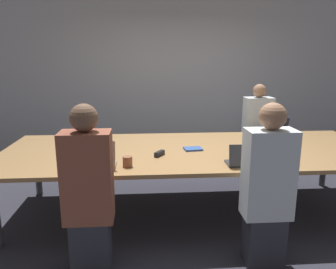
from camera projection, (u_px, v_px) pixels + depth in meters
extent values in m
plane|color=#2D2D38|center=(191.00, 210.00, 3.89)|extent=(24.00, 24.00, 0.00)
cube|color=#ADADB2|center=(174.00, 78.00, 5.80)|extent=(12.00, 0.06, 2.80)
cube|color=#9E7547|center=(192.00, 151.00, 3.72)|extent=(4.26, 1.62, 0.04)
cylinder|color=#4C4C51|center=(37.00, 168.00, 4.28)|extent=(0.08, 0.08, 0.71)
cylinder|color=#4C4C51|center=(324.00, 161.00, 4.55)|extent=(0.08, 0.08, 0.71)
cube|color=#333338|center=(277.00, 135.00, 4.33)|extent=(0.34, 0.23, 0.02)
cube|color=#333338|center=(275.00, 125.00, 4.38)|extent=(0.35, 0.10, 0.22)
cube|color=#0F1933|center=(276.00, 126.00, 4.37)|extent=(0.34, 0.10, 0.22)
cube|color=#2D2D38|center=(255.00, 162.00, 4.95)|extent=(0.32, 0.24, 0.45)
cube|color=silver|center=(258.00, 123.00, 4.81)|extent=(0.40, 0.24, 0.75)
sphere|color=#9E7051|center=(260.00, 91.00, 4.70)|extent=(0.19, 0.19, 0.19)
cylinder|color=#232328|center=(258.00, 133.00, 4.33)|extent=(0.08, 0.08, 0.08)
cube|color=gray|center=(97.00, 165.00, 3.12)|extent=(0.36, 0.24, 0.02)
cube|color=gray|center=(95.00, 155.00, 2.99)|extent=(0.36, 0.07, 0.24)
cube|color=black|center=(95.00, 155.00, 3.00)|extent=(0.36, 0.07, 0.24)
cube|color=#2D2D38|center=(91.00, 244.00, 2.77)|extent=(0.32, 0.24, 0.45)
cube|color=brown|center=(87.00, 177.00, 2.63)|extent=(0.40, 0.24, 0.75)
sphere|color=brown|center=(84.00, 118.00, 2.52)|extent=(0.22, 0.22, 0.22)
cylinder|color=brown|center=(128.00, 162.00, 3.11)|extent=(0.09, 0.09, 0.10)
cube|color=#333338|center=(243.00, 163.00, 3.18)|extent=(0.33, 0.20, 0.02)
cube|color=#333338|center=(247.00, 155.00, 3.06)|extent=(0.33, 0.04, 0.20)
cube|color=black|center=(246.00, 155.00, 3.07)|extent=(0.33, 0.04, 0.20)
cube|color=#2D2D38|center=(263.00, 239.00, 2.84)|extent=(0.32, 0.24, 0.45)
cube|color=silver|center=(268.00, 174.00, 2.70)|extent=(0.40, 0.24, 0.75)
sphere|color=#9E7051|center=(273.00, 116.00, 2.59)|extent=(0.22, 0.22, 0.22)
cube|color=black|center=(159.00, 154.00, 3.45)|extent=(0.12, 0.15, 0.05)
cube|color=#2D4C8C|center=(193.00, 149.00, 3.68)|extent=(0.21, 0.17, 0.02)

